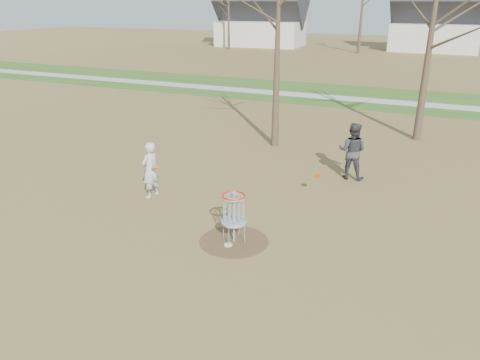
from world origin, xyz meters
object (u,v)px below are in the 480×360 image
object	(u,v)px
player_standing	(150,170)
player_throwing	(352,151)
disc_grounded	(228,245)
disc_golf_basket	(234,209)

from	to	relation	value
player_standing	player_throwing	distance (m)	6.88
player_throwing	disc_grounded	world-z (taller)	player_throwing
player_throwing	disc_golf_basket	bearing A→B (deg)	74.28
player_standing	disc_grounded	distance (m)	4.15
player_standing	disc_grounded	world-z (taller)	player_standing
disc_grounded	disc_golf_basket	distance (m)	0.93
player_throwing	disc_golf_basket	xyz separation A→B (m)	(-1.78, -5.88, -0.08)
player_throwing	disc_golf_basket	size ratio (longest dim) A/B	1.47
player_standing	disc_grounded	bearing A→B (deg)	70.70
player_standing	player_throwing	bearing A→B (deg)	136.71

